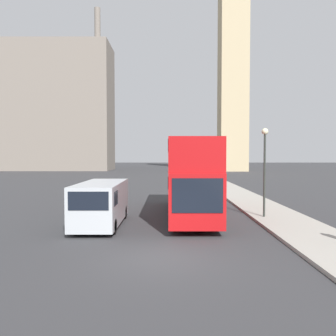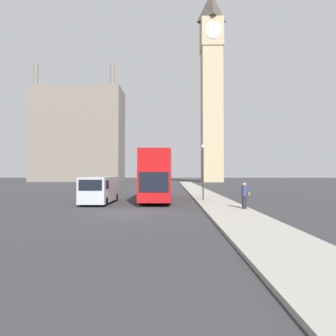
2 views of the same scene
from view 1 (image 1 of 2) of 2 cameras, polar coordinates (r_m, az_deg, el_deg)
ground_plane at (r=11.93m, az=-1.50°, el=-15.22°), size 300.00×300.00×0.00m
clock_tower at (r=80.83m, az=11.32°, el=21.42°), size 6.62×6.79×58.85m
building_block_distant at (r=84.35m, az=-19.41°, el=9.86°), size 27.95×11.07×36.42m
red_double_decker_bus at (r=19.39m, az=3.75°, el=-1.04°), size 2.53×10.85×4.40m
white_van at (r=16.95m, az=-11.57°, el=-5.93°), size 2.07×5.45×2.20m
street_lamp at (r=18.95m, az=16.51°, el=1.77°), size 0.36×0.36×4.93m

